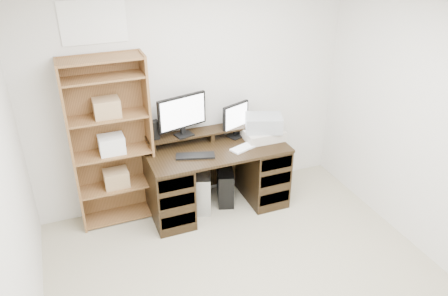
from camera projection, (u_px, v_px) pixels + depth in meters
room at (281, 190)px, 3.02m from camera, size 3.54×4.04×2.54m
desk at (217, 176)px, 4.82m from camera, size 1.50×0.70×0.75m
riser_shelf at (210, 132)px, 4.78m from camera, size 1.40×0.22×0.12m
monitor_wide at (182, 114)px, 4.53m from camera, size 0.55×0.19×0.44m
monitor_small at (236, 119)px, 4.79m from camera, size 0.34×0.19×0.39m
speaker at (155, 130)px, 4.52m from camera, size 0.09×0.09×0.20m
keyboard_black at (195, 156)px, 4.47m from camera, size 0.42×0.24×0.02m
keyboard_white at (248, 146)px, 4.66m from camera, size 0.43×0.26×0.02m
mouse at (267, 142)px, 4.72m from camera, size 0.10×0.09×0.03m
printer at (263, 134)px, 4.81m from camera, size 0.42×0.32×0.11m
basket at (264, 123)px, 4.75m from camera, size 0.46×0.40×0.17m
tower_silver at (202, 188)px, 4.90m from camera, size 0.34×0.49×0.45m
tower_black at (225, 185)px, 5.01m from camera, size 0.29×0.44×0.41m
bookshelf at (111, 142)px, 4.40m from camera, size 0.80×0.30×1.80m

